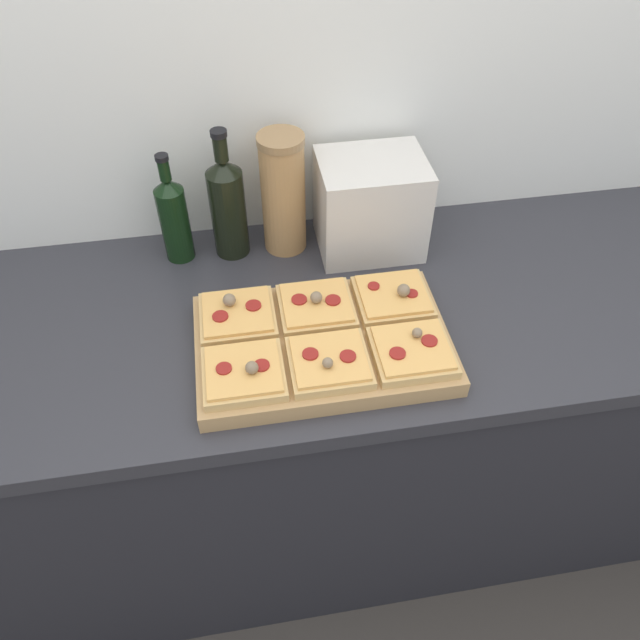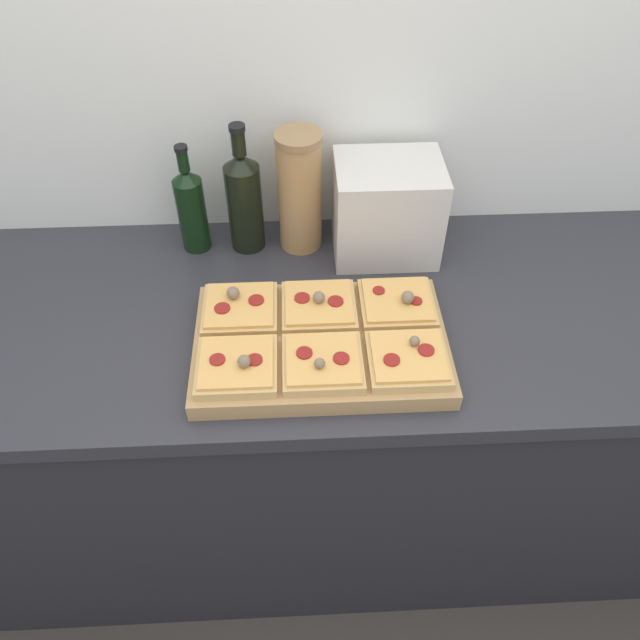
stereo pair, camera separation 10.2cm
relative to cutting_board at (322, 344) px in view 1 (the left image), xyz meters
name	(u,v)px [view 1 (the left image)]	position (x,y,z in m)	size (l,w,h in m)	color
ground_plane	(355,610)	(0.06, -0.20, -0.94)	(12.00, 12.00, 0.00)	#3D3833
wall_back	(315,91)	(0.06, 0.48, 0.31)	(6.00, 0.06, 2.50)	silver
kitchen_counter	(337,427)	(0.06, 0.12, -0.48)	(2.63, 0.67, 0.92)	#232328
cutting_board	(322,344)	(0.00, 0.00, 0.00)	(0.51, 0.33, 0.04)	tan
pizza_slice_back_left	(237,315)	(-0.16, 0.08, 0.03)	(0.15, 0.14, 0.05)	tan
pizza_slice_back_center	(316,306)	(0.00, 0.08, 0.03)	(0.15, 0.14, 0.05)	tan
pizza_slice_back_right	(393,297)	(0.16, 0.08, 0.03)	(0.15, 0.14, 0.05)	tan
pizza_slice_front_left	(244,373)	(-0.16, -0.08, 0.03)	(0.15, 0.14, 0.05)	tan
pizza_slice_front_center	(329,362)	(0.00, -0.08, 0.03)	(0.15, 0.14, 0.05)	tan
pizza_slice_front_right	(412,351)	(0.16, -0.08, 0.03)	(0.15, 0.14, 0.05)	tan
olive_oil_bottle	(174,218)	(-0.28, 0.36, 0.09)	(0.07, 0.07, 0.27)	black
wine_bottle	(228,205)	(-0.16, 0.36, 0.11)	(0.08, 0.08, 0.31)	black
grain_jar_tall	(283,194)	(-0.03, 0.36, 0.13)	(0.10, 0.10, 0.29)	#AD7F4C
toaster_oven	(370,205)	(0.17, 0.33, 0.09)	(0.26, 0.19, 0.23)	beige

